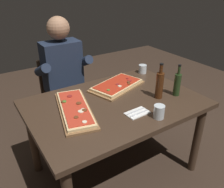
{
  "coord_description": "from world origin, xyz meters",
  "views": [
    {
      "loc": [
        -0.93,
        -1.38,
        1.66
      ],
      "look_at": [
        0.0,
        0.05,
        0.79
      ],
      "focal_mm": 37.17,
      "sensor_mm": 36.0,
      "label": 1
    }
  ],
  "objects_px": {
    "dining_table": "(115,112)",
    "wine_bottle_dark": "(160,85)",
    "oil_bottle_amber": "(177,84)",
    "seated_diner": "(65,76)",
    "pizza_rectangular_front": "(117,85)",
    "tumbler_near_camera": "(143,69)",
    "diner_chair": "(63,94)",
    "pizza_rectangular_left": "(75,109)",
    "tumbler_far_side": "(159,113)"
  },
  "relations": [
    {
      "from": "oil_bottle_amber",
      "to": "seated_diner",
      "type": "xyz_separation_m",
      "value": [
        -0.64,
        0.92,
        -0.1
      ]
    },
    {
      "from": "pizza_rectangular_front",
      "to": "diner_chair",
      "type": "height_order",
      "value": "diner_chair"
    },
    {
      "from": "dining_table",
      "to": "wine_bottle_dark",
      "type": "relative_size",
      "value": 4.57
    },
    {
      "from": "dining_table",
      "to": "tumbler_far_side",
      "type": "bearing_deg",
      "value": -70.61
    },
    {
      "from": "pizza_rectangular_left",
      "to": "tumbler_near_camera",
      "type": "height_order",
      "value": "tumbler_near_camera"
    },
    {
      "from": "oil_bottle_amber",
      "to": "diner_chair",
      "type": "bearing_deg",
      "value": 121.72
    },
    {
      "from": "dining_table",
      "to": "diner_chair",
      "type": "height_order",
      "value": "diner_chair"
    },
    {
      "from": "dining_table",
      "to": "pizza_rectangular_left",
      "type": "distance_m",
      "value": 0.36
    },
    {
      "from": "oil_bottle_amber",
      "to": "seated_diner",
      "type": "bearing_deg",
      "value": 124.94
    },
    {
      "from": "diner_chair",
      "to": "tumbler_far_side",
      "type": "bearing_deg",
      "value": -77.75
    },
    {
      "from": "tumbler_near_camera",
      "to": "diner_chair",
      "type": "distance_m",
      "value": 0.92
    },
    {
      "from": "dining_table",
      "to": "tumbler_near_camera",
      "type": "distance_m",
      "value": 0.71
    },
    {
      "from": "wine_bottle_dark",
      "to": "pizza_rectangular_left",
      "type": "bearing_deg",
      "value": 164.78
    },
    {
      "from": "wine_bottle_dark",
      "to": "seated_diner",
      "type": "distance_m",
      "value": 1.01
    },
    {
      "from": "dining_table",
      "to": "pizza_rectangular_left",
      "type": "relative_size",
      "value": 2.12
    },
    {
      "from": "pizza_rectangular_left",
      "to": "seated_diner",
      "type": "xyz_separation_m",
      "value": [
        0.2,
        0.69,
        -0.02
      ]
    },
    {
      "from": "dining_table",
      "to": "oil_bottle_amber",
      "type": "xyz_separation_m",
      "value": [
        0.51,
        -0.19,
        0.2
      ]
    },
    {
      "from": "dining_table",
      "to": "tumbler_near_camera",
      "type": "xyz_separation_m",
      "value": [
        0.6,
        0.37,
        0.13
      ]
    },
    {
      "from": "pizza_rectangular_front",
      "to": "oil_bottle_amber",
      "type": "bearing_deg",
      "value": -50.09
    },
    {
      "from": "pizza_rectangular_left",
      "to": "wine_bottle_dark",
      "type": "distance_m",
      "value": 0.72
    },
    {
      "from": "wine_bottle_dark",
      "to": "diner_chair",
      "type": "height_order",
      "value": "wine_bottle_dark"
    },
    {
      "from": "pizza_rectangular_front",
      "to": "wine_bottle_dark",
      "type": "height_order",
      "value": "wine_bottle_dark"
    },
    {
      "from": "wine_bottle_dark",
      "to": "diner_chair",
      "type": "distance_m",
      "value": 1.17
    },
    {
      "from": "tumbler_far_side",
      "to": "seated_diner",
      "type": "bearing_deg",
      "value": 103.53
    },
    {
      "from": "diner_chair",
      "to": "pizza_rectangular_left",
      "type": "bearing_deg",
      "value": -104.2
    },
    {
      "from": "oil_bottle_amber",
      "to": "tumbler_far_side",
      "type": "distance_m",
      "value": 0.42
    },
    {
      "from": "oil_bottle_amber",
      "to": "seated_diner",
      "type": "distance_m",
      "value": 1.13
    },
    {
      "from": "oil_bottle_amber",
      "to": "tumbler_far_side",
      "type": "relative_size",
      "value": 2.76
    },
    {
      "from": "pizza_rectangular_left",
      "to": "tumbler_far_side",
      "type": "bearing_deg",
      "value": -41.69
    },
    {
      "from": "pizza_rectangular_front",
      "to": "seated_diner",
      "type": "bearing_deg",
      "value": 120.51
    },
    {
      "from": "pizza_rectangular_front",
      "to": "pizza_rectangular_left",
      "type": "relative_size",
      "value": 0.87
    },
    {
      "from": "pizza_rectangular_front",
      "to": "seated_diner",
      "type": "relative_size",
      "value": 0.43
    },
    {
      "from": "tumbler_far_side",
      "to": "diner_chair",
      "type": "distance_m",
      "value": 1.29
    },
    {
      "from": "tumbler_near_camera",
      "to": "diner_chair",
      "type": "bearing_deg",
      "value": 146.41
    },
    {
      "from": "oil_bottle_amber",
      "to": "seated_diner",
      "type": "height_order",
      "value": "seated_diner"
    },
    {
      "from": "dining_table",
      "to": "oil_bottle_amber",
      "type": "distance_m",
      "value": 0.58
    },
    {
      "from": "wine_bottle_dark",
      "to": "seated_diner",
      "type": "relative_size",
      "value": 0.23
    },
    {
      "from": "tumbler_near_camera",
      "to": "tumbler_far_side",
      "type": "height_order",
      "value": "tumbler_far_side"
    },
    {
      "from": "wine_bottle_dark",
      "to": "tumbler_near_camera",
      "type": "xyz_separation_m",
      "value": [
        0.25,
        0.51,
        -0.08
      ]
    },
    {
      "from": "diner_chair",
      "to": "seated_diner",
      "type": "xyz_separation_m",
      "value": [
        0.0,
        -0.12,
        0.26
      ]
    },
    {
      "from": "wine_bottle_dark",
      "to": "oil_bottle_amber",
      "type": "height_order",
      "value": "wine_bottle_dark"
    },
    {
      "from": "pizza_rectangular_front",
      "to": "tumbler_near_camera",
      "type": "height_order",
      "value": "tumbler_near_camera"
    },
    {
      "from": "pizza_rectangular_left",
      "to": "seated_diner",
      "type": "bearing_deg",
      "value": 73.45
    },
    {
      "from": "dining_table",
      "to": "seated_diner",
      "type": "distance_m",
      "value": 0.75
    },
    {
      "from": "pizza_rectangular_front",
      "to": "tumbler_far_side",
      "type": "xyz_separation_m",
      "value": [
        -0.04,
        -0.59,
        0.02
      ]
    },
    {
      "from": "dining_table",
      "to": "wine_bottle_dark",
      "type": "xyz_separation_m",
      "value": [
        0.35,
        -0.14,
        0.22
      ]
    },
    {
      "from": "pizza_rectangular_left",
      "to": "wine_bottle_dark",
      "type": "height_order",
      "value": "wine_bottle_dark"
    },
    {
      "from": "pizza_rectangular_front",
      "to": "oil_bottle_amber",
      "type": "distance_m",
      "value": 0.54
    },
    {
      "from": "oil_bottle_amber",
      "to": "tumbler_near_camera",
      "type": "distance_m",
      "value": 0.57
    },
    {
      "from": "pizza_rectangular_front",
      "to": "pizza_rectangular_left",
      "type": "xyz_separation_m",
      "value": [
        -0.51,
        -0.17,
        0.0
      ]
    }
  ]
}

